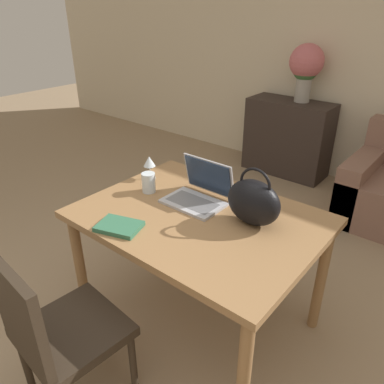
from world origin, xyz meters
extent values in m
cube|color=beige|center=(0.00, 3.30, 1.35)|extent=(10.00, 0.06, 2.70)
cube|color=olive|center=(-0.06, 0.62, 0.74)|extent=(1.26, 0.94, 0.04)
cylinder|color=olive|center=(-0.63, 0.21, 0.36)|extent=(0.06, 0.06, 0.72)
cylinder|color=olive|center=(0.51, 0.21, 0.36)|extent=(0.06, 0.06, 0.72)
cylinder|color=olive|center=(-0.63, 1.03, 0.36)|extent=(0.06, 0.06, 0.72)
cylinder|color=olive|center=(0.51, 1.03, 0.36)|extent=(0.06, 0.06, 0.72)
cube|color=#2D2319|center=(-0.21, -0.12, 0.42)|extent=(0.47, 0.47, 0.05)
cube|color=#2D2319|center=(-0.23, -0.32, 0.67)|extent=(0.42, 0.07, 0.45)
cylinder|color=#2D2319|center=(-0.38, 0.08, 0.20)|extent=(0.04, 0.04, 0.39)
cylinder|color=#2D2319|center=(-0.01, 0.05, 0.20)|extent=(0.04, 0.04, 0.39)
cylinder|color=#2D2319|center=(-0.41, -0.29, 0.20)|extent=(0.04, 0.04, 0.39)
cube|color=#7F5B4C|center=(0.23, 2.65, 0.28)|extent=(0.20, 0.89, 0.56)
cube|color=#332823|center=(-0.71, 3.04, 0.41)|extent=(0.91, 0.40, 0.82)
cube|color=#ADADB2|center=(-0.16, 0.69, 0.77)|extent=(0.33, 0.22, 0.02)
cube|color=slate|center=(-0.16, 0.68, 0.78)|extent=(0.28, 0.14, 0.00)
cube|color=#ADADB2|center=(-0.16, 0.83, 0.88)|extent=(0.33, 0.06, 0.22)
cube|color=#23334C|center=(-0.16, 0.83, 0.89)|extent=(0.31, 0.05, 0.20)
cylinder|color=silver|center=(-0.46, 0.64, 0.82)|extent=(0.08, 0.08, 0.12)
cylinder|color=silver|center=(-0.59, 0.78, 0.76)|extent=(0.07, 0.07, 0.01)
cylinder|color=silver|center=(-0.59, 0.78, 0.81)|extent=(0.01, 0.01, 0.08)
cone|color=silver|center=(-0.59, 0.78, 0.88)|extent=(0.08, 0.08, 0.07)
ellipsoid|color=black|center=(0.20, 0.73, 0.88)|extent=(0.29, 0.17, 0.24)
torus|color=black|center=(0.20, 0.73, 0.98)|extent=(0.17, 0.01, 0.17)
cylinder|color=#9E998E|center=(-0.62, 3.07, 0.96)|extent=(0.16, 0.16, 0.28)
sphere|color=#3D6B38|center=(-0.62, 3.07, 1.16)|extent=(0.26, 0.26, 0.26)
sphere|color=#C6666B|center=(-0.62, 3.07, 1.23)|extent=(0.35, 0.35, 0.35)
cube|color=#336B4C|center=(-0.29, 0.26, 0.77)|extent=(0.25, 0.21, 0.02)
camera|label=1|loc=(1.00, -0.74, 1.78)|focal=35.00mm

